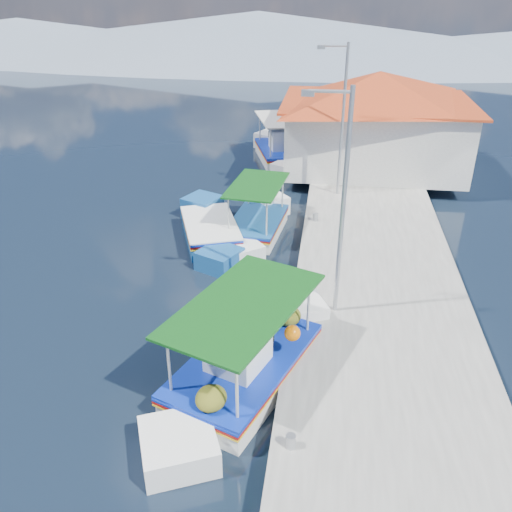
# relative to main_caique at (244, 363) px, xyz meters

# --- Properties ---
(ground) EXTENTS (160.00, 160.00, 0.00)m
(ground) POSITION_rel_main_caique_xyz_m (-2.49, 0.59, -0.47)
(ground) COLOR black
(ground) RESTS_ON ground
(quay) EXTENTS (5.00, 44.00, 0.50)m
(quay) POSITION_rel_main_caique_xyz_m (3.41, 6.59, -0.22)
(quay) COLOR #A7A59C
(quay) RESTS_ON ground
(bollards) EXTENTS (0.20, 17.20, 0.30)m
(bollards) POSITION_rel_main_caique_xyz_m (1.31, 5.84, 0.18)
(bollards) COLOR #A5A8AD
(bollards) RESTS_ON quay
(main_caique) EXTENTS (3.87, 6.98, 2.46)m
(main_caique) POSITION_rel_main_caique_xyz_m (0.00, 0.00, 0.00)
(main_caique) COLOR white
(main_caique) RESTS_ON ground
(caique_green_canopy) EXTENTS (2.16, 5.88, 2.21)m
(caique_green_canopy) POSITION_rel_main_caique_xyz_m (-0.85, 8.24, -0.14)
(caique_green_canopy) COLOR white
(caique_green_canopy) RESTS_ON ground
(caique_blue_hull) EXTENTS (3.20, 5.77, 1.10)m
(caique_blue_hull) POSITION_rel_main_caique_xyz_m (-2.44, 7.48, -0.18)
(caique_blue_hull) COLOR #174D8C
(caique_blue_hull) RESTS_ON ground
(caique_far) EXTENTS (3.40, 6.73, 2.47)m
(caique_far) POSITION_rel_main_caique_xyz_m (-0.92, 17.45, -0.02)
(caique_far) COLOR white
(caique_far) RESTS_ON ground
(harbor_building) EXTENTS (10.49, 10.49, 4.40)m
(harbor_building) POSITION_rel_main_caique_xyz_m (3.71, 15.59, 2.30)
(harbor_building) COLOR white
(harbor_building) RESTS_ON quay
(lamp_post_near) EXTENTS (1.21, 0.14, 6.00)m
(lamp_post_near) POSITION_rel_main_caique_xyz_m (2.02, 2.59, 3.38)
(lamp_post_near) COLOR #A5A8AD
(lamp_post_near) RESTS_ON quay
(lamp_post_far) EXTENTS (1.21, 0.14, 6.00)m
(lamp_post_far) POSITION_rel_main_caique_xyz_m (2.02, 11.59, 3.38)
(lamp_post_far) COLOR #A5A8AD
(lamp_post_far) RESTS_ON quay
(mountain_ridge) EXTENTS (171.40, 96.00, 5.50)m
(mountain_ridge) POSITION_rel_main_caique_xyz_m (4.05, 56.59, 1.57)
(mountain_ridge) COLOR slate
(mountain_ridge) RESTS_ON ground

